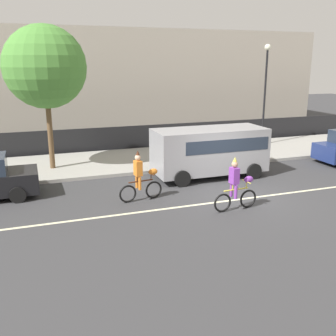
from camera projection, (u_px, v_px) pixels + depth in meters
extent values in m
plane|color=#38383A|center=(234.00, 195.00, 15.28)|extent=(80.00, 80.00, 0.00)
cube|color=beige|center=(241.00, 199.00, 14.82)|extent=(36.00, 0.14, 0.01)
cube|color=#9E9B93|center=(175.00, 157.00, 21.17)|extent=(60.00, 5.00, 0.15)
cube|color=black|center=(158.00, 136.00, 23.64)|extent=(40.00, 0.08, 1.40)
cube|color=#B2A899|center=(129.00, 80.00, 30.84)|extent=(28.00, 8.00, 7.26)
torus|color=black|center=(154.00, 190.00, 14.86)|extent=(0.67, 0.16, 0.67)
torus|color=black|center=(128.00, 194.00, 14.40)|extent=(0.67, 0.16, 0.67)
cylinder|color=#4C2614|center=(141.00, 181.00, 14.52)|extent=(0.96, 0.18, 0.05)
cylinder|color=#4C2614|center=(137.00, 179.00, 14.43)|extent=(0.04, 0.04, 0.18)
cylinder|color=#4C2614|center=(151.00, 177.00, 14.68)|extent=(0.04, 0.04, 0.23)
cylinder|color=#4C2614|center=(151.00, 174.00, 14.65)|extent=(0.10, 0.50, 0.03)
ellipsoid|color=orange|center=(153.00, 172.00, 14.66)|extent=(0.38, 0.25, 0.24)
cube|color=orange|center=(138.00, 168.00, 14.34)|extent=(0.28, 0.35, 0.56)
sphere|color=beige|center=(138.00, 158.00, 14.24)|extent=(0.22, 0.22, 0.22)
cone|color=#4C2614|center=(138.00, 153.00, 14.19)|extent=(0.14, 0.14, 0.16)
cylinder|color=orange|center=(140.00, 184.00, 14.37)|extent=(0.11, 0.11, 0.48)
cylinder|color=orange|center=(137.00, 182.00, 14.61)|extent=(0.11, 0.11, 0.48)
torus|color=black|center=(248.00, 199.00, 13.88)|extent=(0.67, 0.12, 0.67)
torus|color=black|center=(223.00, 203.00, 13.48)|extent=(0.67, 0.12, 0.67)
cylinder|color=#E5D84C|center=(236.00, 189.00, 13.57)|extent=(0.97, 0.12, 0.05)
cylinder|color=#E5D84C|center=(232.00, 188.00, 13.49)|extent=(0.04, 0.04, 0.18)
cylinder|color=#E5D84C|center=(246.00, 185.00, 13.71)|extent=(0.04, 0.04, 0.23)
cylinder|color=#E5D84C|center=(247.00, 182.00, 13.68)|extent=(0.07, 0.50, 0.03)
ellipsoid|color=purple|center=(249.00, 179.00, 13.69)|extent=(0.37, 0.23, 0.24)
cube|color=purple|center=(234.00, 176.00, 13.40)|extent=(0.26, 0.34, 0.56)
sphere|color=tan|center=(235.00, 164.00, 13.30)|extent=(0.22, 0.22, 0.22)
cone|color=#E5D84C|center=(235.00, 159.00, 13.25)|extent=(0.14, 0.14, 0.16)
cylinder|color=purple|center=(236.00, 192.00, 13.42)|extent=(0.11, 0.11, 0.48)
cylinder|color=purple|center=(231.00, 190.00, 13.67)|extent=(0.11, 0.11, 0.48)
cube|color=#99999E|center=(209.00, 150.00, 17.47)|extent=(5.00, 2.00, 1.90)
cube|color=#283342|center=(218.00, 142.00, 17.51)|extent=(3.90, 2.02, 0.56)
cylinder|color=black|center=(254.00, 171.00, 17.34)|extent=(0.70, 0.22, 0.70)
cylinder|color=black|center=(232.00, 161.00, 19.16)|extent=(0.70, 0.22, 0.70)
cylinder|color=black|center=(182.00, 178.00, 16.24)|extent=(0.70, 0.22, 0.70)
cylinder|color=black|center=(166.00, 167.00, 18.06)|extent=(0.70, 0.22, 0.70)
cylinder|color=black|center=(323.00, 154.00, 20.70)|extent=(0.60, 0.20, 0.60)
cylinder|color=black|center=(18.00, 195.00, 14.40)|extent=(0.60, 0.20, 0.60)
cylinder|color=black|center=(18.00, 182.00, 15.96)|extent=(0.60, 0.20, 0.60)
cylinder|color=black|center=(264.00, 99.00, 23.24)|extent=(0.12, 0.12, 5.50)
sphere|color=#EAEACC|center=(268.00, 47.00, 22.48)|extent=(0.36, 0.36, 0.36)
cylinder|color=brown|center=(50.00, 133.00, 18.21)|extent=(0.24, 0.24, 3.36)
sphere|color=#4C8C38|center=(45.00, 67.00, 17.43)|extent=(3.69, 3.69, 3.69)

